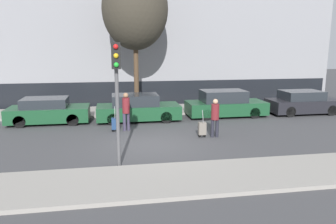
# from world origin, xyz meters

# --- Properties ---
(ground_plane) EXTENTS (80.00, 80.00, 0.00)m
(ground_plane) POSITION_xyz_m (0.00, 0.00, 0.00)
(ground_plane) COLOR #424244
(sidewalk_near) EXTENTS (28.00, 2.50, 0.12)m
(sidewalk_near) POSITION_xyz_m (0.00, -3.75, 0.06)
(sidewalk_near) COLOR gray
(sidewalk_near) RESTS_ON ground_plane
(sidewalk_far) EXTENTS (28.00, 3.00, 0.12)m
(sidewalk_far) POSITION_xyz_m (0.00, 7.00, 0.06)
(sidewalk_far) COLOR gray
(sidewalk_far) RESTS_ON ground_plane
(building_facade) EXTENTS (28.00, 2.45, 12.04)m
(building_facade) POSITION_xyz_m (0.00, 10.39, 6.00)
(building_facade) COLOR gray
(building_facade) RESTS_ON ground_plane
(parked_car_0) EXTENTS (4.01, 1.83, 1.31)m
(parked_car_0) POSITION_xyz_m (-4.83, 4.68, 0.62)
(parked_car_0) COLOR #194728
(parked_car_0) RESTS_ON ground_plane
(parked_car_1) EXTENTS (4.35, 1.81, 1.41)m
(parked_car_1) POSITION_xyz_m (-0.27, 4.47, 0.66)
(parked_car_1) COLOR #194728
(parked_car_1) RESTS_ON ground_plane
(parked_car_2) EXTENTS (4.40, 1.82, 1.48)m
(parked_car_2) POSITION_xyz_m (4.67, 4.74, 0.68)
(parked_car_2) COLOR #194728
(parked_car_2) RESTS_ON ground_plane
(parked_car_3) EXTENTS (4.10, 1.80, 1.35)m
(parked_car_3) POSITION_xyz_m (9.42, 4.71, 0.64)
(parked_car_3) COLOR black
(parked_car_3) RESTS_ON ground_plane
(pedestrian_left) EXTENTS (0.34, 0.34, 1.78)m
(pedestrian_left) POSITION_xyz_m (-0.96, 2.47, 1.02)
(pedestrian_left) COLOR #383347
(pedestrian_left) RESTS_ON ground_plane
(trolley_left) EXTENTS (0.34, 0.29, 1.19)m
(trolley_left) POSITION_xyz_m (-1.48, 2.31, 0.38)
(trolley_left) COLOR navy
(trolley_left) RESTS_ON ground_plane
(pedestrian_right) EXTENTS (0.35, 0.34, 1.68)m
(pedestrian_right) POSITION_xyz_m (2.76, 0.67, 0.95)
(pedestrian_right) COLOR #23232D
(pedestrian_right) RESTS_ON ground_plane
(trolley_right) EXTENTS (0.34, 0.29, 1.20)m
(trolley_right) POSITION_xyz_m (2.22, 0.72, 0.39)
(trolley_right) COLOR slate
(trolley_right) RESTS_ON ground_plane
(traffic_light) EXTENTS (0.28, 0.47, 4.00)m
(traffic_light) POSITION_xyz_m (-1.43, -2.36, 2.84)
(traffic_light) COLOR #515154
(traffic_light) RESTS_ON ground_plane
(bare_tree_near_crossing) EXTENTS (3.70, 3.70, 8.07)m
(bare_tree_near_crossing) POSITION_xyz_m (-0.15, 6.53, 5.91)
(bare_tree_near_crossing) COLOR #4C3826
(bare_tree_near_crossing) RESTS_ON sidewalk_far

